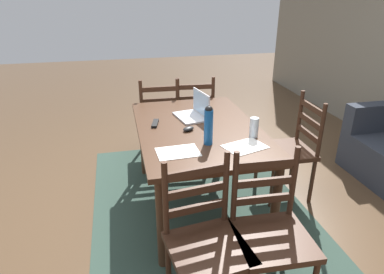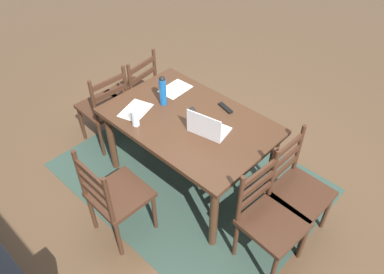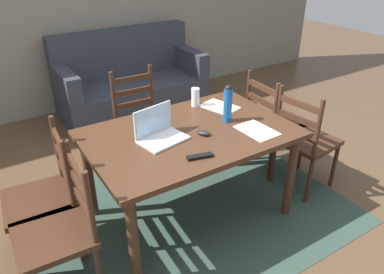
{
  "view_description": "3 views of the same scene",
  "coord_description": "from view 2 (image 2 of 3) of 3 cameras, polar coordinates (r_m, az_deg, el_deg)",
  "views": [
    {
      "loc": [
        2.53,
        -0.62,
        1.82
      ],
      "look_at": [
        -0.1,
        -0.03,
        0.63
      ],
      "focal_mm": 31.86,
      "sensor_mm": 36.0,
      "label": 1
    },
    {
      "loc": [
        -1.77,
        1.84,
        2.82
      ],
      "look_at": [
        -0.14,
        0.11,
        0.7
      ],
      "focal_mm": 34.68,
      "sensor_mm": 36.0,
      "label": 2
    },
    {
      "loc": [
        -1.25,
        -2.01,
        2.01
      ],
      "look_at": [
        0.09,
        0.11,
        0.64
      ],
      "focal_mm": 34.45,
      "sensor_mm": 36.0,
      "label": 3
    }
  ],
  "objects": [
    {
      "name": "chair_far_head",
      "position": [
        3.1,
        -11.69,
        -8.92
      ],
      "size": [
        0.45,
        0.45,
        0.95
      ],
      "color": "#3D2316",
      "rests_on": "ground"
    },
    {
      "name": "area_rug",
      "position": [
        3.8,
        -0.41,
        -6.15
      ],
      "size": [
        2.49,
        1.86,
        0.01
      ],
      "primitive_type": "cube",
      "color": "#2D4238",
      "rests_on": "ground"
    },
    {
      "name": "paper_stack_right",
      "position": [
        3.42,
        -8.67,
        4.08
      ],
      "size": [
        0.29,
        0.34,
        0.0
      ],
      "primitive_type": "cube",
      "rotation": [
        0.0,
        0.0,
        0.3
      ],
      "color": "white",
      "rests_on": "dining_table"
    },
    {
      "name": "drinking_glass",
      "position": [
        3.21,
        -8.74,
        2.97
      ],
      "size": [
        0.07,
        0.07,
        0.16
      ],
      "primitive_type": "cylinder",
      "color": "silver",
      "rests_on": "dining_table"
    },
    {
      "name": "chair_left_far",
      "position": [
        2.97,
        11.82,
        -12.24
      ],
      "size": [
        0.47,
        0.47,
        0.95
      ],
      "color": "#3D2316",
      "rests_on": "ground"
    },
    {
      "name": "tv_remote",
      "position": [
        3.41,
        5.16,
        4.49
      ],
      "size": [
        0.18,
        0.08,
        0.02
      ],
      "primitive_type": "cube",
      "rotation": [
        0.0,
        0.0,
        1.32
      ],
      "color": "black",
      "rests_on": "dining_table"
    },
    {
      "name": "water_bottle",
      "position": [
        3.39,
        -4.53,
        7.22
      ],
      "size": [
        0.07,
        0.07,
        0.29
      ],
      "color": "#145199",
      "rests_on": "dining_table"
    },
    {
      "name": "ground_plane",
      "position": [
        3.8,
        -0.41,
        -6.18
      ],
      "size": [
        14.0,
        14.0,
        0.0
      ],
      "primitive_type": "plane",
      "color": "brown"
    },
    {
      "name": "chair_right_far",
      "position": [
        4.02,
        -13.26,
        4.45
      ],
      "size": [
        0.46,
        0.46,
        0.95
      ],
      "color": "#3D2316",
      "rests_on": "ground"
    },
    {
      "name": "computer_mouse",
      "position": [
        3.36,
        -0.05,
        4.13
      ],
      "size": [
        0.1,
        0.12,
        0.03
      ],
      "primitive_type": "ellipsoid",
      "rotation": [
        0.0,
        0.0,
        0.49
      ],
      "color": "black",
      "rests_on": "dining_table"
    },
    {
      "name": "laptop",
      "position": [
        3.11,
        2.34,
        1.46
      ],
      "size": [
        0.36,
        0.28,
        0.23
      ],
      "color": "silver",
      "rests_on": "dining_table"
    },
    {
      "name": "paper_stack_left",
      "position": [
        3.66,
        -2.58,
        7.39
      ],
      "size": [
        0.22,
        0.31,
        0.0
      ],
      "primitive_type": "cube",
      "rotation": [
        0.0,
        0.0,
        0.05
      ],
      "color": "white",
      "rests_on": "dining_table"
    },
    {
      "name": "chair_right_near",
      "position": [
        4.2,
        -8.87,
        6.93
      ],
      "size": [
        0.49,
        0.49,
        0.95
      ],
      "color": "#3D2316",
      "rests_on": "ground"
    },
    {
      "name": "chair_left_near",
      "position": [
        3.2,
        15.81,
        -7.87
      ],
      "size": [
        0.45,
        0.45,
        0.95
      ],
      "color": "#3D2316",
      "rests_on": "ground"
    },
    {
      "name": "dining_table",
      "position": [
        3.34,
        -0.46,
        1.51
      ],
      "size": [
        1.49,
        0.99,
        0.76
      ],
      "color": "#422819",
      "rests_on": "ground"
    }
  ]
}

